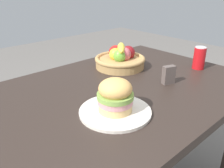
% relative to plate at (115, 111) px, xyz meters
% --- Properties ---
extents(dining_table, '(1.40, 0.90, 0.75)m').
position_rel_plate_xyz_m(dining_table, '(0.14, 0.16, -0.11)').
color(dining_table, '#2D231E').
rests_on(dining_table, ground_plane).
extents(plate, '(0.28, 0.28, 0.01)m').
position_rel_plate_xyz_m(plate, '(0.00, 0.00, 0.00)').
color(plate, silver).
rests_on(plate, dining_table).
extents(sandwich, '(0.14, 0.14, 0.13)m').
position_rel_plate_xyz_m(sandwich, '(-0.00, -0.00, 0.07)').
color(sandwich, '#E5BC75').
rests_on(sandwich, plate).
extents(soda_can, '(0.07, 0.07, 0.13)m').
position_rel_plate_xyz_m(soda_can, '(0.69, 0.04, 0.06)').
color(soda_can, red).
rests_on(soda_can, dining_table).
extents(fruit_basket, '(0.29, 0.29, 0.14)m').
position_rel_plate_xyz_m(fruit_basket, '(0.38, 0.36, 0.04)').
color(fruit_basket, tan).
rests_on(fruit_basket, dining_table).
extents(napkin_holder, '(0.07, 0.05, 0.09)m').
position_rel_plate_xyz_m(napkin_holder, '(0.38, 0.03, 0.04)').
color(napkin_holder, '#594C47').
rests_on(napkin_holder, dining_table).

